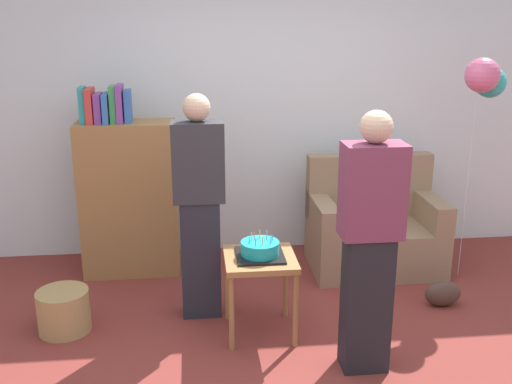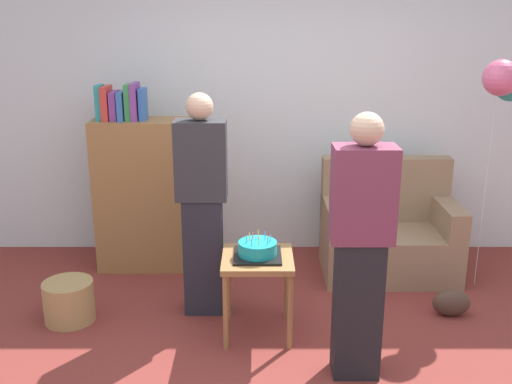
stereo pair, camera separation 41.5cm
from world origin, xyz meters
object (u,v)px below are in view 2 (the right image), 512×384
object	(u,v)px
bookshelf	(141,191)
balloon_bunch	(503,81)
couch	(386,234)
birthday_cake	(256,250)
side_table	(256,268)
person_blowing_candles	(201,205)
wicker_basket	(67,302)
handbag	(450,303)
person_holding_cake	(359,248)

from	to	relation	value
bookshelf	balloon_bunch	bearing A→B (deg)	-8.51
couch	birthday_cake	distance (m)	1.54
side_table	person_blowing_candles	world-z (taller)	person_blowing_candles
side_table	wicker_basket	bearing A→B (deg)	172.96
birthday_cake	balloon_bunch	distance (m)	2.23
person_blowing_candles	bookshelf	bearing A→B (deg)	137.84
handbag	wicker_basket	bearing A→B (deg)	-178.53
birthday_cake	person_blowing_candles	bearing A→B (deg)	140.53
handbag	bookshelf	bearing A→B (deg)	159.30
person_blowing_candles	balloon_bunch	xyz separation A→B (m)	(2.23, 0.40, 0.83)
person_holding_cake	handbag	size ratio (longest dim) A/B	5.82
wicker_basket	balloon_bunch	distance (m)	3.58
side_table	birthday_cake	size ratio (longest dim) A/B	1.78
wicker_basket	handbag	world-z (taller)	wicker_basket
bookshelf	person_holding_cake	bearing A→B (deg)	-46.10
wicker_basket	handbag	size ratio (longest dim) A/B	1.29
couch	side_table	size ratio (longest dim) A/B	1.93
bookshelf	person_holding_cake	world-z (taller)	person_holding_cake
couch	person_blowing_candles	size ratio (longest dim) A/B	0.67
birthday_cake	handbag	xyz separation A→B (m)	(1.43, 0.24, -0.52)
side_table	person_holding_cake	world-z (taller)	person_holding_cake
person_blowing_candles	handbag	world-z (taller)	person_blowing_candles
person_holding_cake	wicker_basket	size ratio (longest dim) A/B	4.53
person_holding_cake	wicker_basket	distance (m)	2.18
couch	bookshelf	world-z (taller)	bookshelf
side_table	handbag	bearing A→B (deg)	9.53
bookshelf	person_blowing_candles	xyz separation A→B (m)	(0.58, -0.82, 0.14)
person_blowing_candles	wicker_basket	bearing A→B (deg)	-158.15
person_blowing_candles	person_holding_cake	bearing A→B (deg)	-26.72
handbag	birthday_cake	bearing A→B (deg)	-170.47
couch	balloon_bunch	bearing A→B (deg)	-22.76
bookshelf	birthday_cake	world-z (taller)	bookshelf
bookshelf	birthday_cake	distance (m)	1.51
wicker_basket	person_blowing_candles	bearing A→B (deg)	9.25
couch	bookshelf	xyz separation A→B (m)	(-2.09, 0.12, 0.35)
couch	balloon_bunch	xyz separation A→B (m)	(0.72, -0.30, 1.32)
couch	birthday_cake	size ratio (longest dim) A/B	3.44
bookshelf	wicker_basket	xyz separation A→B (m)	(-0.39, -0.98, -0.54)
bookshelf	birthday_cake	bearing A→B (deg)	-49.62
person_blowing_candles	person_holding_cake	xyz separation A→B (m)	(0.99, -0.81, 0.00)
couch	side_table	world-z (taller)	couch
birthday_cake	handbag	size ratio (longest dim) A/B	1.14
balloon_bunch	side_table	bearing A→B (deg)	-158.32
balloon_bunch	handbag	bearing A→B (deg)	-129.56
person_holding_cake	handbag	world-z (taller)	person_holding_cake
birthday_cake	person_holding_cake	distance (m)	0.80
birthday_cake	person_blowing_candles	size ratio (longest dim) A/B	0.20
side_table	person_holding_cake	distance (m)	0.85
couch	person_blowing_candles	bearing A→B (deg)	-154.94
birthday_cake	wicker_basket	bearing A→B (deg)	172.96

